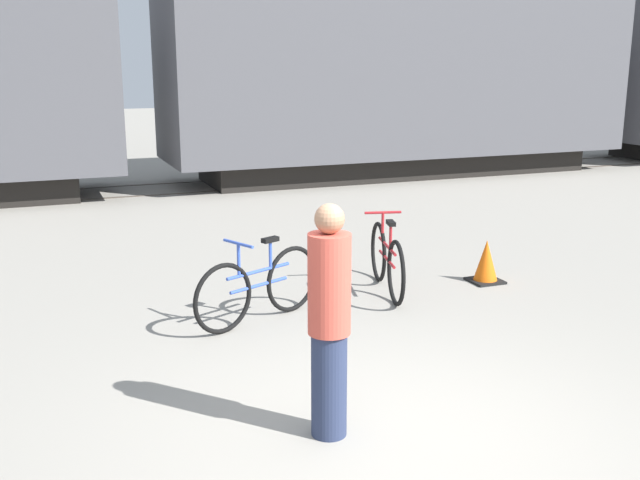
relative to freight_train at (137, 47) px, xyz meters
The scene contains 8 objects.
ground_plane 12.16m from the freight_train, 90.00° to the right, with size 80.00×80.00×0.00m, color gray.
freight_train is the anchor object (origin of this frame).
rail_near 3.11m from the freight_train, 90.00° to the right, with size 60.30×0.07×0.01m, color #4C4238.
rail_far 3.11m from the freight_train, 90.00° to the left, with size 60.30×0.07×0.01m, color #4C4238.
bicycle_maroon 9.07m from the freight_train, 79.29° to the right, with size 0.53×1.71×0.96m.
bicycle_blue 9.35m from the freight_train, 90.95° to the right, with size 1.61×0.76×0.94m.
person_in_red 11.78m from the freight_train, 91.96° to the right, with size 0.32×0.32×1.79m.
traffic_cone 9.52m from the freight_train, 70.85° to the right, with size 0.40×0.40×0.55m.
Camera 1 is at (-2.37, -4.61, 2.79)m, focal length 42.00 mm.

